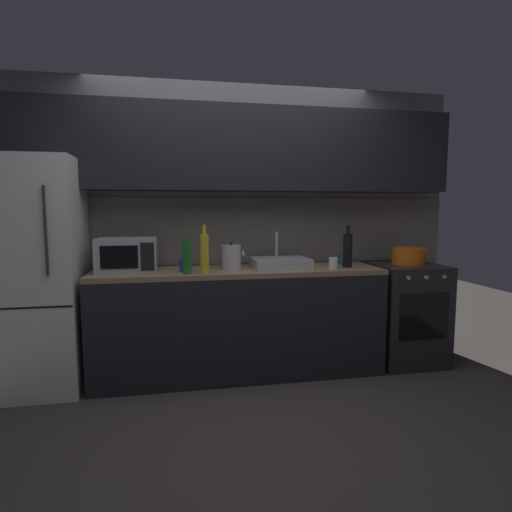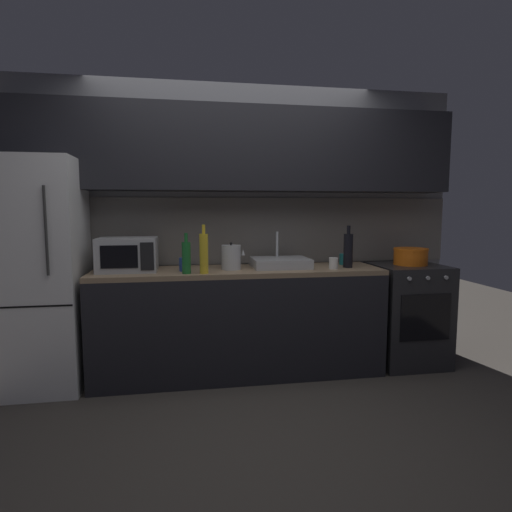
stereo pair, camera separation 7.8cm
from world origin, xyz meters
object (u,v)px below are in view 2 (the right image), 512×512
(microwave, at_px, (128,254))
(mug_teal, at_px, (343,259))
(mug_blue, at_px, (184,264))
(mug_white, at_px, (333,263))
(wine_bottle_green, at_px, (186,257))
(wine_bottle_dark, at_px, (348,250))
(cooking_pot, at_px, (411,256))
(oven_range, at_px, (407,314))
(wine_bottle_yellow, at_px, (204,253))
(kettle, at_px, (231,257))
(refrigerator, at_px, (37,275))

(microwave, xyz_separation_m, mug_teal, (1.86, 0.10, -0.09))
(mug_teal, height_order, mug_blue, mug_blue)
(mug_teal, distance_m, mug_white, 0.31)
(microwave, distance_m, wine_bottle_green, 0.51)
(wine_bottle_dark, distance_m, cooking_pot, 0.63)
(oven_range, relative_size, wine_bottle_yellow, 2.38)
(kettle, relative_size, mug_blue, 2.10)
(microwave, relative_size, wine_bottle_green, 1.46)
(oven_range, relative_size, cooking_pot, 3.01)
(wine_bottle_green, bearing_deg, wine_bottle_dark, 5.07)
(microwave, xyz_separation_m, cooking_pot, (2.45, -0.02, -0.06))
(wine_bottle_green, distance_m, mug_blue, 0.16)
(mug_blue, bearing_deg, mug_teal, 7.07)
(mug_teal, relative_size, mug_white, 1.04)
(mug_teal, bearing_deg, wine_bottle_dark, -99.68)
(refrigerator, xyz_separation_m, microwave, (0.68, 0.02, 0.14))
(kettle, bearing_deg, mug_blue, -174.60)
(mug_white, height_order, mug_blue, mug_blue)
(cooking_pot, bearing_deg, microwave, 179.57)
(wine_bottle_yellow, height_order, mug_white, wine_bottle_yellow)
(mug_white, relative_size, mug_blue, 0.87)
(wine_bottle_green, bearing_deg, kettle, 25.20)
(mug_teal, bearing_deg, mug_blue, -172.93)
(mug_teal, xyz_separation_m, cooking_pot, (0.59, -0.12, 0.03))
(oven_range, bearing_deg, mug_teal, 168.40)
(wine_bottle_yellow, relative_size, mug_teal, 3.90)
(wine_bottle_yellow, height_order, mug_blue, wine_bottle_yellow)
(refrigerator, xyz_separation_m, mug_white, (2.36, -0.13, 0.06))
(wine_bottle_yellow, bearing_deg, cooking_pot, 6.59)
(kettle, xyz_separation_m, mug_blue, (-0.38, -0.04, -0.05))
(microwave, height_order, mug_teal, microwave)
(refrigerator, height_order, wine_bottle_yellow, refrigerator)
(oven_range, height_order, kettle, kettle)
(mug_teal, bearing_deg, mug_white, -126.31)
(wine_bottle_green, bearing_deg, oven_range, 5.62)
(wine_bottle_green, xyz_separation_m, mug_white, (1.21, 0.06, -0.08))
(wine_bottle_yellow, distance_m, mug_white, 1.09)
(kettle, xyz_separation_m, cooking_pot, (1.62, 0.02, -0.03))
(microwave, relative_size, wine_bottle_dark, 1.28)
(oven_range, relative_size, mug_teal, 9.26)
(wine_bottle_dark, bearing_deg, refrigerator, 178.30)
(kettle, distance_m, mug_teal, 1.04)
(oven_range, xyz_separation_m, cooking_pot, (0.02, 0.00, 0.52))
(mug_teal, xyz_separation_m, mug_blue, (-1.41, -0.17, 0.01))
(cooking_pot, bearing_deg, wine_bottle_yellow, -173.41)
(mug_blue, bearing_deg, refrigerator, 177.01)
(oven_range, xyz_separation_m, kettle, (-1.60, -0.02, 0.55))
(microwave, height_order, kettle, microwave)
(microwave, height_order, cooking_pot, microwave)
(wine_bottle_dark, xyz_separation_m, cooking_pot, (0.62, 0.07, -0.07))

